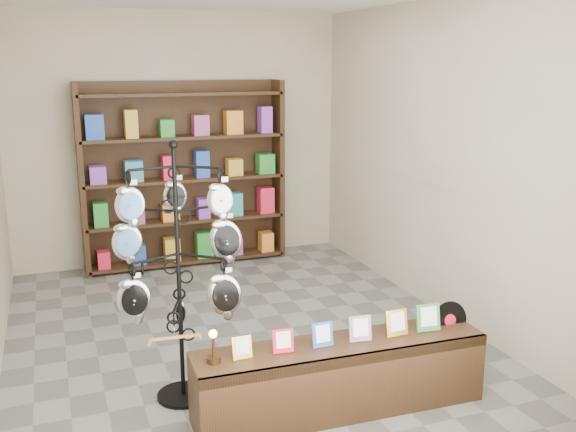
# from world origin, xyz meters

# --- Properties ---
(ground) EXTENTS (5.00, 5.00, 0.00)m
(ground) POSITION_xyz_m (0.00, 0.00, 0.00)
(ground) COLOR slate
(ground) RESTS_ON ground
(room_envelope) EXTENTS (5.00, 5.00, 5.00)m
(room_envelope) POSITION_xyz_m (0.00, 0.00, 1.85)
(room_envelope) COLOR #C0B09A
(room_envelope) RESTS_ON ground
(display_tree) EXTENTS (0.98, 0.92, 1.91)m
(display_tree) POSITION_xyz_m (-0.71, -0.91, 1.10)
(display_tree) COLOR black
(display_tree) RESTS_ON ground
(front_shelf) EXTENTS (2.10, 0.49, 0.74)m
(front_shelf) POSITION_xyz_m (0.30, -1.49, 0.26)
(front_shelf) COLOR black
(front_shelf) RESTS_ON ground
(back_shelving) EXTENTS (2.42, 0.36, 2.20)m
(back_shelving) POSITION_xyz_m (0.00, 2.30, 1.03)
(back_shelving) COLOR black
(back_shelving) RESTS_ON ground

